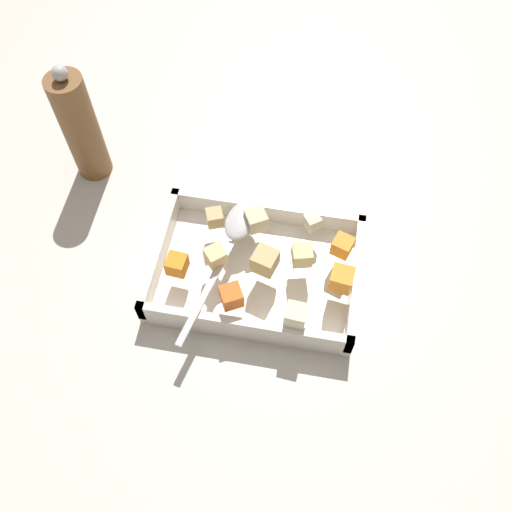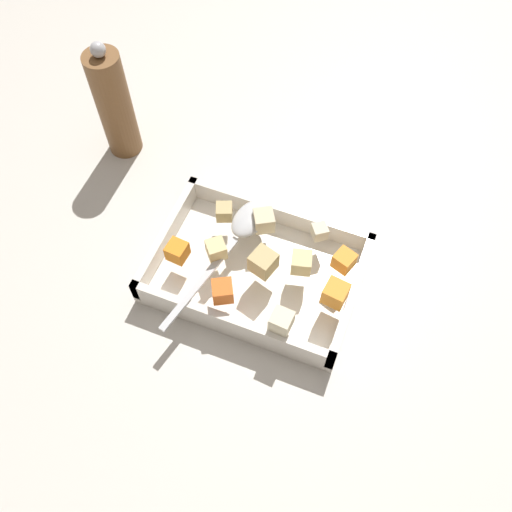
{
  "view_description": "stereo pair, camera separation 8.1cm",
  "coord_description": "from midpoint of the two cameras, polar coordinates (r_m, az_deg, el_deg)",
  "views": [
    {
      "loc": [
        -0.08,
        0.43,
        0.76
      ],
      "look_at": [
        -0.01,
        0.02,
        0.06
      ],
      "focal_mm": 38.61,
      "sensor_mm": 36.0,
      "label": 1
    },
    {
      "loc": [
        -0.16,
        0.41,
        0.76
      ],
      "look_at": [
        -0.01,
        0.02,
        0.06
      ],
      "focal_mm": 38.61,
      "sensor_mm": 36.0,
      "label": 2
    }
  ],
  "objects": [
    {
      "name": "potato_chunk_heap_top",
      "position": [
        0.8,
        -1.95,
        -0.75
      ],
      "size": [
        0.04,
        0.04,
        0.03
      ],
      "primitive_type": "cube",
      "rotation": [
        0.0,
        0.0,
        1.28
      ],
      "color": "tan",
      "rests_on": "baking_dish"
    },
    {
      "name": "potato_chunk_near_left",
      "position": [
        0.81,
        -7.08,
        -0.26
      ],
      "size": [
        0.04,
        0.04,
        0.03
      ],
      "primitive_type": "cube",
      "rotation": [
        0.0,
        0.0,
        0.72
      ],
      "color": "#E0CC89",
      "rests_on": "baking_dish"
    },
    {
      "name": "potato_chunk_near_right",
      "position": [
        0.81,
        1.94,
        -0.13
      ],
      "size": [
        0.04,
        0.04,
        0.03
      ],
      "primitive_type": "cube",
      "rotation": [
        0.0,
        0.0,
        1.82
      ],
      "color": "#E0CC89",
      "rests_on": "baking_dish"
    },
    {
      "name": "carrot_chunk_center",
      "position": [
        0.82,
        -11.04,
        -1.11
      ],
      "size": [
        0.03,
        0.03,
        0.03
      ],
      "primitive_type": "cube",
      "rotation": [
        0.0,
        0.0,
        4.63
      ],
      "color": "orange",
      "rests_on": "baking_dish"
    },
    {
      "name": "carrot_chunk_far_right",
      "position": [
        0.79,
        5.98,
        -2.63
      ],
      "size": [
        0.04,
        0.04,
        0.03
      ],
      "primitive_type": "cube",
      "rotation": [
        0.0,
        0.0,
        3.01
      ],
      "color": "orange",
      "rests_on": "baking_dish"
    },
    {
      "name": "potato_chunk_corner_sw",
      "position": [
        0.76,
        1.1,
        -6.4
      ],
      "size": [
        0.03,
        0.03,
        0.03
      ],
      "primitive_type": "cube",
      "rotation": [
        0.0,
        0.0,
        6.21
      ],
      "color": "beige",
      "rests_on": "baking_dish"
    },
    {
      "name": "ground_plane",
      "position": [
        0.88,
        -3.09,
        -1.11
      ],
      "size": [
        4.0,
        4.0,
        0.0
      ],
      "primitive_type": "plane",
      "color": "beige"
    },
    {
      "name": "baking_dish",
      "position": [
        0.85,
        -2.72,
        -1.83
      ],
      "size": [
        0.31,
        0.22,
        0.05
      ],
      "color": "white",
      "rests_on": "ground_plane"
    },
    {
      "name": "carrot_chunk_near_spoon",
      "position": [
        0.78,
        -5.56,
        -4.43
      ],
      "size": [
        0.04,
        0.04,
        0.03
      ],
      "primitive_type": "cube",
      "rotation": [
        0.0,
        0.0,
        2.07
      ],
      "color": "orange",
      "rests_on": "baking_dish"
    },
    {
      "name": "serving_spoon",
      "position": [
        0.84,
        -4.58,
        2.76
      ],
      "size": [
        0.09,
        0.26,
        0.02
      ],
      "rotation": [
        0.0,
        0.0,
        1.35
      ],
      "color": "silver",
      "rests_on": "baking_dish"
    },
    {
      "name": "pepper_mill",
      "position": [
        0.97,
        -20.1,
        12.25
      ],
      "size": [
        0.06,
        0.06,
        0.22
      ],
      "color": "brown",
      "rests_on": "ground_plane"
    },
    {
      "name": "potato_chunk_heap_side",
      "position": [
        0.85,
        -7.03,
        3.74
      ],
      "size": [
        0.03,
        0.03,
        0.02
      ],
      "primitive_type": "cube",
      "rotation": [
        0.0,
        0.0,
        3.52
      ],
      "color": "tan",
      "rests_on": "baking_dish"
    },
    {
      "name": "potato_chunk_back_center",
      "position": [
        0.84,
        -2.46,
        3.49
      ],
      "size": [
        0.04,
        0.04,
        0.03
      ],
      "primitive_type": "cube",
      "rotation": [
        0.0,
        0.0,
        0.53
      ],
      "color": "beige",
      "rests_on": "baking_dish"
    },
    {
      "name": "carrot_chunk_rim_edge",
      "position": [
        0.82,
        6.17,
        0.82
      ],
      "size": [
        0.04,
        0.04,
        0.03
      ],
      "primitive_type": "cube",
      "rotation": [
        0.0,
        0.0,
        2.8
      ],
      "color": "orange",
      "rests_on": "baking_dish"
    },
    {
      "name": "parsnip_chunk_mid_right",
      "position": [
        0.84,
        3.13,
        3.36
      ],
      "size": [
        0.03,
        0.03,
        0.02
      ],
      "primitive_type": "cube",
      "rotation": [
        0.0,
        0.0,
        0.63
      ],
      "color": "beige",
      "rests_on": "baking_dish"
    }
  ]
}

